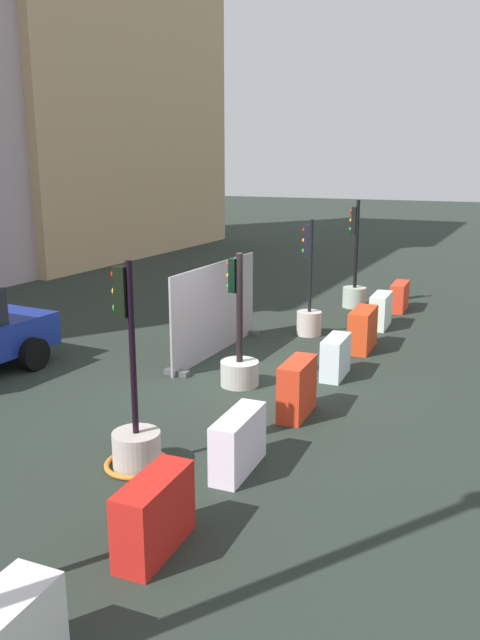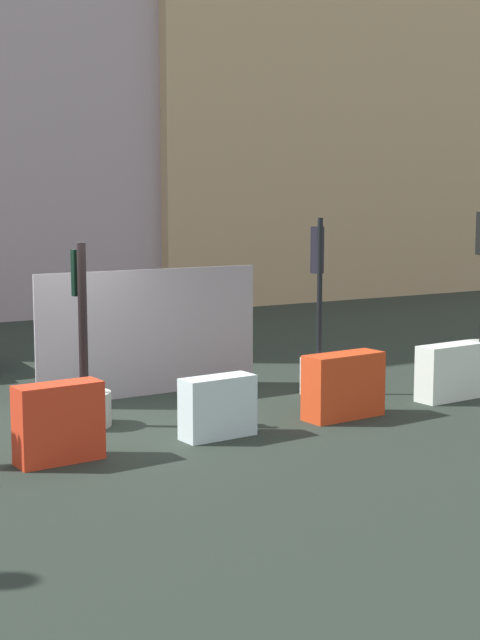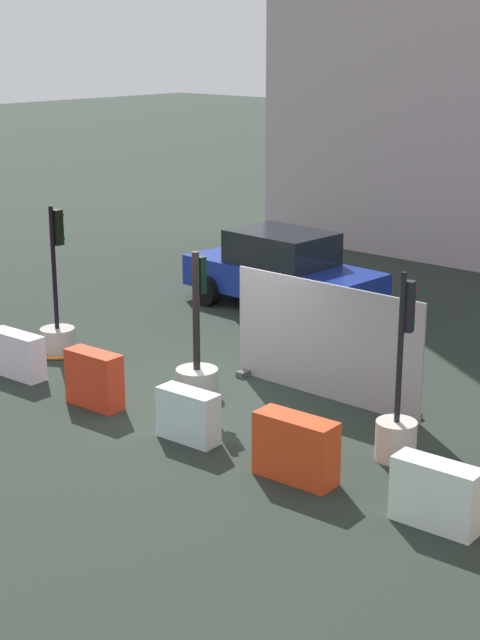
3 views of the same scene
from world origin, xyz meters
name	(u,v)px [view 3 (image 3 of 3)]	position (x,y,z in m)	size (l,w,h in m)	color
ground_plane	(203,397)	(0.00, 0.00, 0.00)	(120.00, 120.00, 0.00)	#252F27
traffic_light_1	(58,330)	(-3.62, -0.11, 0.45)	(0.88, 0.88, 2.78)	#BAAEA5
traffic_light_2	(197,369)	(-0.14, 0.02, 0.45)	(0.70, 0.70, 2.43)	#B3B5A9
traffic_light_3	(397,424)	(3.71, 0.04, 0.53)	(0.58, 0.58, 2.71)	beige
construction_barrier_2	(17,355)	(-3.13, -1.39, 0.39)	(1.15, 0.42, 0.79)	white
construction_barrier_3	(94,379)	(-1.03, -1.42, 0.45)	(1.01, 0.42, 0.91)	red
construction_barrier_4	(188,415)	(1.06, -1.42, 0.39)	(0.98, 0.42, 0.78)	silver
construction_barrier_5	(296,448)	(3.05, -1.41, 0.45)	(1.18, 0.49, 0.89)	red
construction_barrier_6	(436,495)	(5.13, -1.32, 0.42)	(1.11, 0.44, 0.83)	white
car_blue_estate	(282,271)	(-2.42, 5.06, 0.84)	(4.52, 2.32, 1.70)	navy
site_fence_panel	(325,344)	(1.48, 1.34, 0.92)	(3.66, 0.50, 1.93)	#9D989F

